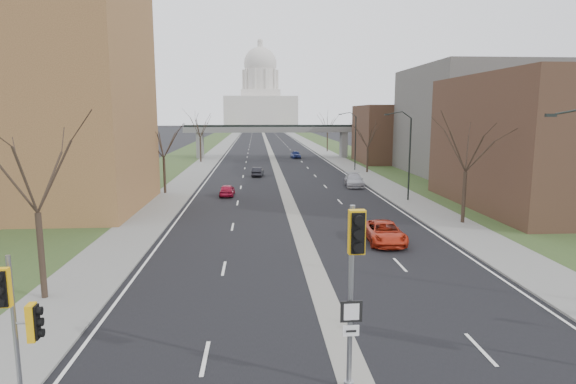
{
  "coord_description": "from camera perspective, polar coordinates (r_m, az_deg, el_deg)",
  "views": [
    {
      "loc": [
        -3.11,
        -13.94,
        8.53
      ],
      "look_at": [
        -1.4,
        12.24,
        4.26
      ],
      "focal_mm": 30.0,
      "sensor_mm": 36.0,
      "label": 1
    }
  ],
  "objects": [
    {
      "name": "sidewalk_right",
      "position": [
        164.85,
        1.53,
        6.29
      ],
      "size": [
        4.0,
        600.0,
        0.12
      ],
      "primitive_type": "cube",
      "color": "gray",
      "rests_on": "ground"
    },
    {
      "name": "tree_right_a",
      "position": [
        39.43,
        20.49,
        5.9
      ],
      "size": [
        7.2,
        7.2,
        9.4
      ],
      "color": "#382B21",
      "rests_on": "sidewalk_right"
    },
    {
      "name": "grass_verge_right",
      "position": [
        165.51,
        3.61,
        6.29
      ],
      "size": [
        8.0,
        600.0,
        0.1
      ],
      "primitive_type": "cube",
      "color": "#2A421E",
      "rests_on": "ground"
    },
    {
      "name": "tree_left_c",
      "position": [
        86.52,
        -10.41,
        8.11
      ],
      "size": [
        7.65,
        7.65,
        9.99
      ],
      "color": "#382B21",
      "rests_on": "sidewalk_left"
    },
    {
      "name": "road_surface",
      "position": [
        164.19,
        -2.67,
        6.25
      ],
      "size": [
        20.0,
        600.0,
        0.01
      ],
      "primitive_type": "cube",
      "color": "black",
      "rests_on": "ground"
    },
    {
      "name": "commercial_block_far",
      "position": [
        87.69,
        12.99,
        6.7
      ],
      "size": [
        14.0,
        14.0,
        10.0
      ],
      "primitive_type": "cube",
      "color": "#462F21",
      "rests_on": "ground"
    },
    {
      "name": "median_strip",
      "position": [
        164.19,
        -2.67,
        6.25
      ],
      "size": [
        1.2,
        600.0,
        0.02
      ],
      "primitive_type": "cube",
      "color": "gray",
      "rests_on": "ground"
    },
    {
      "name": "signal_pole_median",
      "position": [
        14.48,
        7.82,
        -8.73
      ],
      "size": [
        0.68,
        0.95,
        5.86
      ],
      "rotation": [
        0.0,
        0.0,
        0.03
      ],
      "color": "gray",
      "rests_on": "ground"
    },
    {
      "name": "car_left_far",
      "position": [
        66.6,
        -3.6,
        2.41
      ],
      "size": [
        1.74,
        3.94,
        1.26
      ],
      "primitive_type": "imported",
      "rotation": [
        0.0,
        0.0,
        3.03
      ],
      "color": "black",
      "rests_on": "ground"
    },
    {
      "name": "pedestrian_bridge",
      "position": [
        94.07,
        -1.86,
        6.99
      ],
      "size": [
        34.0,
        3.0,
        6.45
      ],
      "color": "slate",
      "rests_on": "ground"
    },
    {
      "name": "commercial_block_mid",
      "position": [
        72.92,
        21.72,
        7.78
      ],
      "size": [
        18.0,
        22.0,
        15.0
      ],
      "primitive_type": "cube",
      "color": "#5E5B56",
      "rests_on": "ground"
    },
    {
      "name": "tree_right_c",
      "position": [
        110.14,
        4.72,
        8.44
      ],
      "size": [
        7.65,
        7.65,
        9.99
      ],
      "color": "#382B21",
      "rests_on": "sidewalk_right"
    },
    {
      "name": "commercial_block_near",
      "position": [
        50.0,
        29.22,
        5.17
      ],
      "size": [
        16.0,
        20.0,
        12.0
      ],
      "primitive_type": "cube",
      "color": "#462F21",
      "rests_on": "ground"
    },
    {
      "name": "grass_verge_left",
      "position": [
        164.83,
        -8.98,
        6.18
      ],
      "size": [
        8.0,
        600.0,
        0.1
      ],
      "primitive_type": "cube",
      "color": "#2A421E",
      "rests_on": "ground"
    },
    {
      "name": "tree_right_b",
      "position": [
        70.85,
        9.47,
        6.92
      ],
      "size": [
        6.3,
        6.3,
        8.22
      ],
      "color": "#382B21",
      "rests_on": "sidewalk_right"
    },
    {
      "name": "tree_left_a",
      "position": [
        24.14,
        -27.98,
        3.66
      ],
      "size": [
        7.2,
        7.2,
        9.4
      ],
      "color": "#382B21",
      "rests_on": "sidewalk_left"
    },
    {
      "name": "sidewalk_left",
      "position": [
        164.4,
        -6.88,
        6.22
      ],
      "size": [
        4.0,
        600.0,
        0.12
      ],
      "primitive_type": "cube",
      "color": "gray",
      "rests_on": "ground"
    },
    {
      "name": "car_right_far",
      "position": [
        94.18,
        0.9,
        4.48
      ],
      "size": [
        1.93,
        4.27,
        1.42
      ],
      "primitive_type": "imported",
      "rotation": [
        0.0,
        0.0,
        0.06
      ],
      "color": "navy",
      "rests_on": "ground"
    },
    {
      "name": "capitol",
      "position": [
        334.11,
        -3.27,
        10.95
      ],
      "size": [
        48.0,
        42.0,
        55.75
      ],
      "color": "silver",
      "rests_on": "ground"
    },
    {
      "name": "car_right_near",
      "position": [
        32.91,
        11.32,
        -4.71
      ],
      "size": [
        2.5,
        5.13,
        1.4
      ],
      "primitive_type": "imported",
      "rotation": [
        0.0,
        0.0,
        -0.03
      ],
      "color": "#B52913",
      "rests_on": "ground"
    },
    {
      "name": "car_left_near",
      "position": [
        50.88,
        -7.23,
        0.23
      ],
      "size": [
        1.55,
        3.69,
        1.25
      ],
      "primitive_type": "imported",
      "rotation": [
        0.0,
        0.0,
        3.12
      ],
      "color": "maroon",
      "rests_on": "ground"
    },
    {
      "name": "tree_left_b",
      "position": [
        52.92,
        -14.61,
        6.45
      ],
      "size": [
        6.75,
        6.75,
        8.81
      ],
      "color": "#382B21",
      "rests_on": "sidewalk_left"
    },
    {
      "name": "signal_pole_left",
      "position": [
        15.28,
        -29.4,
        -12.68
      ],
      "size": [
        0.83,
        0.89,
        4.79
      ],
      "rotation": [
        0.0,
        0.0,
        0.06
      ],
      "color": "gray",
      "rests_on": "ground"
    },
    {
      "name": "streetlight_mid",
      "position": [
        48.08,
        13.41,
        7.11
      ],
      "size": [
        2.61,
        0.2,
        8.7
      ],
      "color": "black",
      "rests_on": "sidewalk_right"
    },
    {
      "name": "car_right_mid",
      "position": [
        57.66,
        7.84,
        1.39
      ],
      "size": [
        2.55,
        5.27,
        1.48
      ],
      "primitive_type": "imported",
      "rotation": [
        0.0,
        0.0,
        -0.1
      ],
      "color": "#A2A3AA",
      "rests_on": "ground"
    },
    {
      "name": "streetlight_far",
      "position": [
        73.33,
        7.41,
        7.93
      ],
      "size": [
        2.61,
        0.2,
        8.7
      ],
      "color": "black",
      "rests_on": "sidewalk_right"
    }
  ]
}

